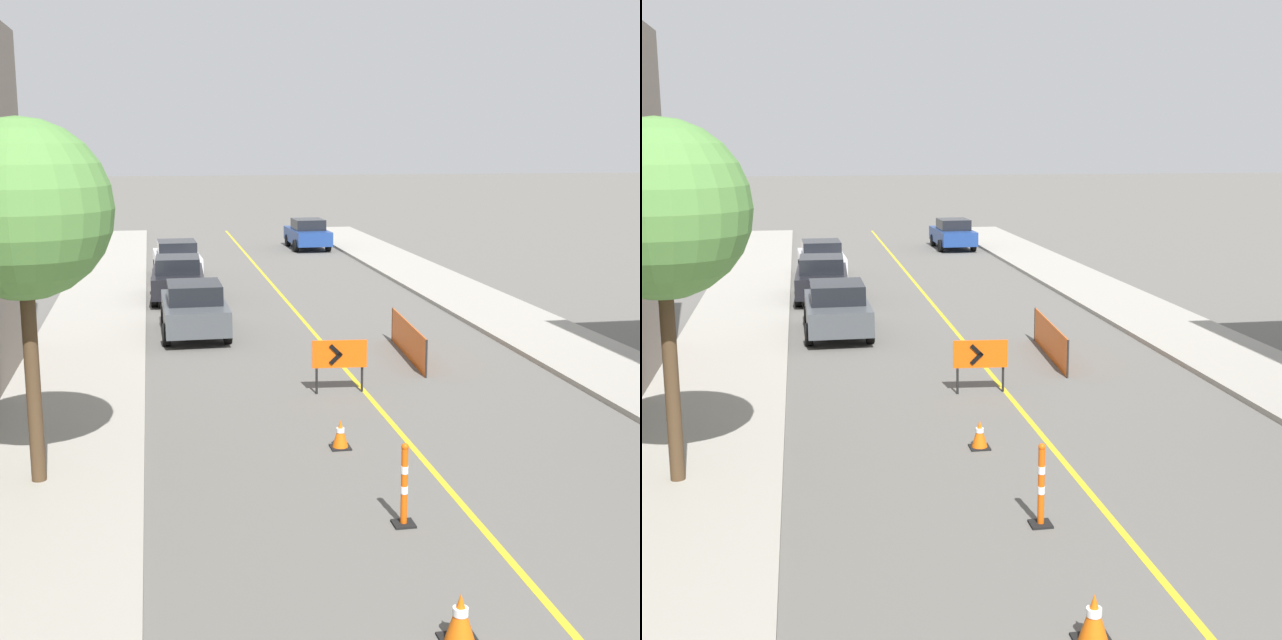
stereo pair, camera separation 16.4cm
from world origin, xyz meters
TOP-DOWN VIEW (x-y plane):
  - lane_stripe at (0.00, 29.91)m, footprint 0.12×59.82m
  - sidewalk_left at (-6.50, 29.91)m, footprint 3.10×59.82m
  - sidewalk_right at (6.50, 29.91)m, footprint 3.10×59.82m
  - traffic_cone_second at (-1.37, 11.96)m, footprint 0.44×0.44m
  - traffic_cone_third at (-1.34, 18.66)m, footprint 0.37×0.37m
  - delineator_post_rear at (-1.12, 15.16)m, footprint 0.32×0.32m
  - arrow_barricade_primary at (-0.59, 22.30)m, footprint 1.24×0.18m
  - safety_mesh_fence at (1.90, 25.28)m, footprint 0.36×4.25m
  - parked_car_curb_near at (-3.51, 29.11)m, footprint 1.94×4.32m
  - parked_car_curb_mid at (-3.79, 35.19)m, footprint 1.95×4.36m
  - parked_car_curb_far at (-3.66, 40.33)m, footprint 1.95×4.36m
  - parked_car_opposite_side at (3.46, 49.49)m, footprint 1.95×4.35m
  - street_tree_left_near at (-6.65, 17.71)m, footprint 2.86×2.86m

SIDE VIEW (x-z plane):
  - lane_stripe at x=0.00m, z-range 0.00..0.01m
  - sidewalk_left at x=-6.50m, z-range 0.00..0.13m
  - sidewalk_right at x=6.50m, z-range 0.00..0.13m
  - traffic_cone_third at x=-1.34m, z-range 0.00..0.54m
  - traffic_cone_second at x=-1.37m, z-range 0.00..0.61m
  - safety_mesh_fence at x=1.90m, z-range 0.00..0.95m
  - delineator_post_rear at x=-1.12m, z-range -0.08..1.21m
  - parked_car_curb_near at x=-3.51m, z-range 0.00..1.59m
  - parked_car_curb_mid at x=-3.79m, z-range 0.00..1.59m
  - parked_car_curb_far at x=-3.66m, z-range 0.00..1.59m
  - parked_car_opposite_side at x=3.46m, z-range 0.00..1.59m
  - arrow_barricade_primary at x=-0.59m, z-range 0.25..1.48m
  - street_tree_left_near at x=-6.65m, z-range 1.63..7.53m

